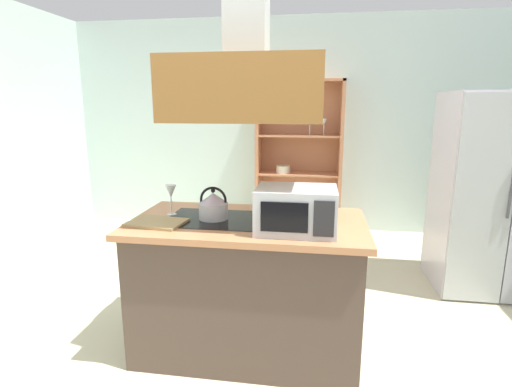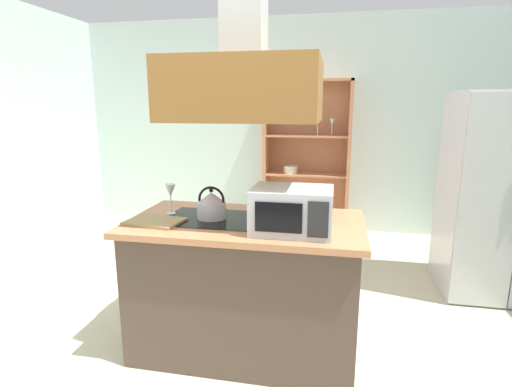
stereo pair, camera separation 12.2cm
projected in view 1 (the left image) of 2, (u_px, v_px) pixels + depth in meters
ground_plane at (266, 360)px, 2.60m from camera, size 7.80×7.80×0.00m
wall_back at (296, 126)px, 5.20m from camera, size 6.00×0.12×2.70m
kitchen_island at (248, 285)px, 2.65m from camera, size 1.50×0.83×0.90m
range_hood at (247, 73)px, 2.36m from camera, size 0.90×0.70×1.17m
refrigerator at (494, 194)px, 3.48m from camera, size 0.90×0.77×1.73m
dish_cabinet at (299, 167)px, 5.09m from camera, size 1.06×0.40×1.92m
kettle at (213, 206)px, 2.57m from camera, size 0.19×0.19×0.21m
cutting_board at (157, 223)px, 2.48m from camera, size 0.37×0.29×0.02m
microwave at (296, 210)px, 2.31m from camera, size 0.46×0.35×0.26m
wine_glass_on_counter at (171, 193)px, 2.65m from camera, size 0.08×0.08×0.21m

